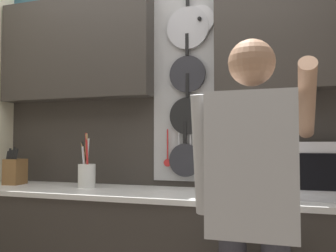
% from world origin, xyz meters
% --- Properties ---
extents(back_wall_unit, '(3.19, 0.20, 2.54)m').
position_xyz_m(back_wall_unit, '(-0.01, 0.26, 1.58)').
color(back_wall_unit, '#38332D').
rests_on(back_wall_unit, ground_plane).
extents(microwave, '(0.54, 0.37, 0.30)m').
position_xyz_m(microwave, '(0.95, 0.04, 1.08)').
color(microwave, silver).
rests_on(microwave, base_cabinet_counter).
extents(knife_block, '(0.13, 0.16, 0.27)m').
position_xyz_m(knife_block, '(-1.07, 0.04, 1.03)').
color(knife_block, brown).
rests_on(knife_block, base_cabinet_counter).
extents(utensil_crock, '(0.12, 0.12, 0.36)m').
position_xyz_m(utensil_crock, '(-0.48, 0.04, 1.02)').
color(utensil_crock, white).
rests_on(utensil_crock, base_cabinet_counter).
extents(person, '(0.54, 0.61, 1.68)m').
position_xyz_m(person, '(0.66, -0.50, 1.00)').
color(person, '#383842').
rests_on(person, ground_plane).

